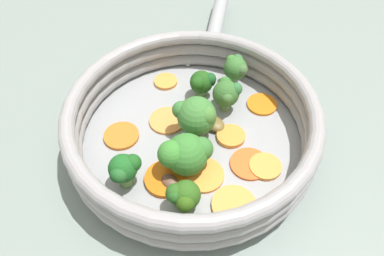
{
  "coord_description": "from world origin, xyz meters",
  "views": [
    {
      "loc": [
        0.14,
        0.25,
        0.37
      ],
      "look_at": [
        0.0,
        0.0,
        0.03
      ],
      "focal_mm": 35.0,
      "sensor_mm": 36.0,
      "label": 1
    }
  ],
  "objects_px": {
    "carrot_slice_0": "(234,205)",
    "broccoli_floret_2": "(124,170)",
    "carrot_slice_1": "(166,81)",
    "broccoli_floret_6": "(227,93)",
    "skillet": "(192,140)",
    "carrot_slice_7": "(167,120)",
    "broccoli_floret_4": "(203,82)",
    "mushroom_piece_1": "(214,124)",
    "mushroom_piece_0": "(193,142)",
    "carrot_slice_2": "(121,136)",
    "broccoli_floret_1": "(195,114)",
    "carrot_slice_9": "(203,175)",
    "carrot_slice_5": "(249,164)",
    "carrot_slice_3": "(263,105)",
    "broccoli_floret_0": "(183,196)",
    "carrot_slice_6": "(231,136)",
    "carrot_slice_4": "(166,179)",
    "mushroom_piece_2": "(170,182)",
    "carrot_slice_8": "(265,166)",
    "broccoli_floret_5": "(184,154)",
    "broccoli_floret_3": "(236,68)"
  },
  "relations": [
    {
      "from": "carrot_slice_7",
      "to": "broccoli_floret_3",
      "type": "bearing_deg",
      "value": -172.34
    },
    {
      "from": "carrot_slice_2",
      "to": "broccoli_floret_1",
      "type": "bearing_deg",
      "value": 154.8
    },
    {
      "from": "carrot_slice_9",
      "to": "carrot_slice_7",
      "type": "bearing_deg",
      "value": -91.62
    },
    {
      "from": "broccoli_floret_1",
      "to": "broccoli_floret_5",
      "type": "bearing_deg",
      "value": 47.87
    },
    {
      "from": "carrot_slice_8",
      "to": "mushroom_piece_0",
      "type": "relative_size",
      "value": 1.22
    },
    {
      "from": "carrot_slice_3",
      "to": "carrot_slice_2",
      "type": "bearing_deg",
      "value": -13.29
    },
    {
      "from": "skillet",
      "to": "carrot_slice_7",
      "type": "distance_m",
      "value": 0.04
    },
    {
      "from": "carrot_slice_1",
      "to": "carrot_slice_3",
      "type": "xyz_separation_m",
      "value": [
        -0.09,
        0.1,
        -0.0
      ]
    },
    {
      "from": "carrot_slice_7",
      "to": "carrot_slice_9",
      "type": "bearing_deg",
      "value": 88.38
    },
    {
      "from": "carrot_slice_3",
      "to": "broccoli_floret_1",
      "type": "distance_m",
      "value": 0.1
    },
    {
      "from": "carrot_slice_0",
      "to": "broccoli_floret_2",
      "type": "bearing_deg",
      "value": -43.3
    },
    {
      "from": "carrot_slice_5",
      "to": "carrot_slice_4",
      "type": "bearing_deg",
      "value": -17.41
    },
    {
      "from": "carrot_slice_6",
      "to": "broccoli_floret_6",
      "type": "bearing_deg",
      "value": -115.46
    },
    {
      "from": "carrot_slice_3",
      "to": "carrot_slice_6",
      "type": "bearing_deg",
      "value": 20.18
    },
    {
      "from": "carrot_slice_3",
      "to": "broccoli_floret_3",
      "type": "distance_m",
      "value": 0.06
    },
    {
      "from": "carrot_slice_2",
      "to": "carrot_slice_7",
      "type": "bearing_deg",
      "value": 175.23
    },
    {
      "from": "carrot_slice_2",
      "to": "carrot_slice_7",
      "type": "distance_m",
      "value": 0.06
    },
    {
      "from": "skillet",
      "to": "broccoli_floret_1",
      "type": "xyz_separation_m",
      "value": [
        -0.01,
        -0.0,
        0.04
      ]
    },
    {
      "from": "carrot_slice_4",
      "to": "mushroom_piece_1",
      "type": "xyz_separation_m",
      "value": [
        -0.09,
        -0.04,
        0.0
      ]
    },
    {
      "from": "mushroom_piece_2",
      "to": "carrot_slice_5",
      "type": "bearing_deg",
      "value": 166.38
    },
    {
      "from": "broccoli_floret_6",
      "to": "broccoli_floret_2",
      "type": "bearing_deg",
      "value": 15.3
    },
    {
      "from": "skillet",
      "to": "carrot_slice_7",
      "type": "xyz_separation_m",
      "value": [
        0.02,
        -0.04,
        0.01
      ]
    },
    {
      "from": "broccoli_floret_5",
      "to": "carrot_slice_4",
      "type": "bearing_deg",
      "value": 7.79
    },
    {
      "from": "broccoli_floret_6",
      "to": "broccoli_floret_0",
      "type": "bearing_deg",
      "value": 40.12
    },
    {
      "from": "carrot_slice_9",
      "to": "carrot_slice_2",
      "type": "bearing_deg",
      "value": -59.64
    },
    {
      "from": "broccoli_floret_6",
      "to": "mushroom_piece_0",
      "type": "height_order",
      "value": "broccoli_floret_6"
    },
    {
      "from": "carrot_slice_9",
      "to": "broccoli_floret_4",
      "type": "bearing_deg",
      "value": -120.27
    },
    {
      "from": "carrot_slice_8",
      "to": "broccoli_floret_0",
      "type": "distance_m",
      "value": 0.11
    },
    {
      "from": "broccoli_floret_4",
      "to": "broccoli_floret_5",
      "type": "relative_size",
      "value": 0.63
    },
    {
      "from": "mushroom_piece_1",
      "to": "carrot_slice_2",
      "type": "bearing_deg",
      "value": -21.59
    },
    {
      "from": "carrot_slice_0",
      "to": "mushroom_piece_2",
      "type": "bearing_deg",
      "value": -51.68
    },
    {
      "from": "carrot_slice_7",
      "to": "mushroom_piece_1",
      "type": "distance_m",
      "value": 0.06
    },
    {
      "from": "mushroom_piece_0",
      "to": "carrot_slice_2",
      "type": "bearing_deg",
      "value": -37.85
    },
    {
      "from": "broccoli_floret_4",
      "to": "mushroom_piece_1",
      "type": "relative_size",
      "value": 1.31
    },
    {
      "from": "carrot_slice_1",
      "to": "broccoli_floret_6",
      "type": "height_order",
      "value": "broccoli_floret_6"
    },
    {
      "from": "broccoli_floret_4",
      "to": "carrot_slice_1",
      "type": "bearing_deg",
      "value": -56.94
    },
    {
      "from": "carrot_slice_1",
      "to": "carrot_slice_2",
      "type": "xyz_separation_m",
      "value": [
        0.09,
        0.06,
        -0.0
      ]
    },
    {
      "from": "carrot_slice_3",
      "to": "carrot_slice_9",
      "type": "xyz_separation_m",
      "value": [
        0.12,
        0.05,
        0.0
      ]
    },
    {
      "from": "mushroom_piece_2",
      "to": "carrot_slice_0",
      "type": "bearing_deg",
      "value": 128.32
    },
    {
      "from": "broccoli_floret_6",
      "to": "mushroom_piece_0",
      "type": "bearing_deg",
      "value": 25.04
    },
    {
      "from": "broccoli_floret_5",
      "to": "mushroom_piece_1",
      "type": "height_order",
      "value": "broccoli_floret_5"
    },
    {
      "from": "carrot_slice_1",
      "to": "carrot_slice_5",
      "type": "xyz_separation_m",
      "value": [
        -0.02,
        0.17,
        -0.0
      ]
    },
    {
      "from": "carrot_slice_6",
      "to": "broccoli_floret_5",
      "type": "bearing_deg",
      "value": 9.31
    },
    {
      "from": "carrot_slice_5",
      "to": "broccoli_floret_0",
      "type": "xyz_separation_m",
      "value": [
        0.09,
        0.01,
        0.02
      ]
    },
    {
      "from": "carrot_slice_6",
      "to": "carrot_slice_4",
      "type": "bearing_deg",
      "value": 8.9
    },
    {
      "from": "carrot_slice_4",
      "to": "skillet",
      "type": "bearing_deg",
      "value": -144.31
    },
    {
      "from": "carrot_slice_0",
      "to": "carrot_slice_5",
      "type": "distance_m",
      "value": 0.06
    },
    {
      "from": "skillet",
      "to": "carrot_slice_9",
      "type": "relative_size",
      "value": 5.97
    },
    {
      "from": "broccoli_floret_3",
      "to": "broccoli_floret_6",
      "type": "relative_size",
      "value": 1.04
    },
    {
      "from": "carrot_slice_2",
      "to": "mushroom_piece_2",
      "type": "xyz_separation_m",
      "value": [
        -0.02,
        0.09,
        0.0
      ]
    }
  ]
}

